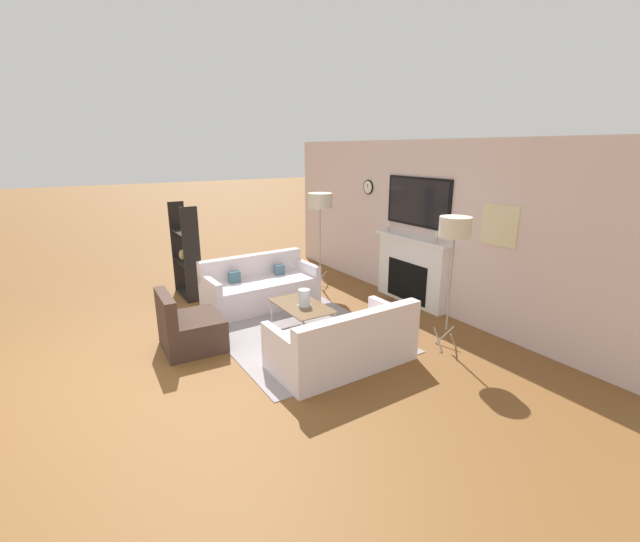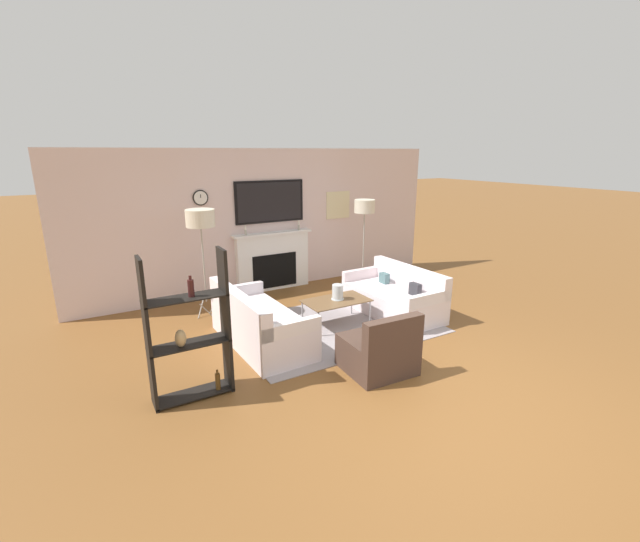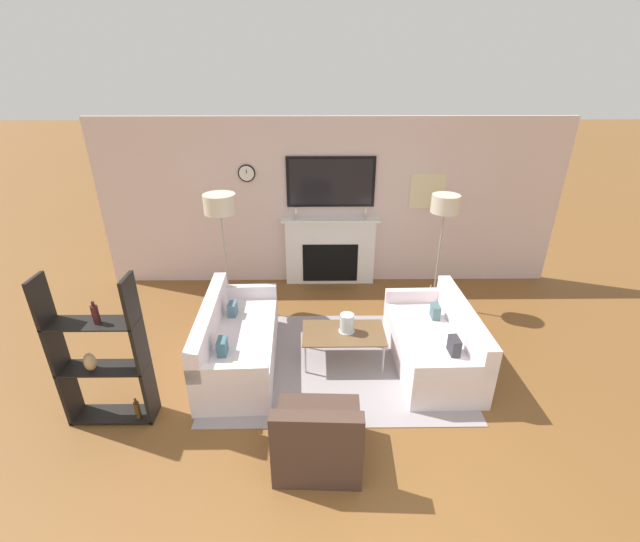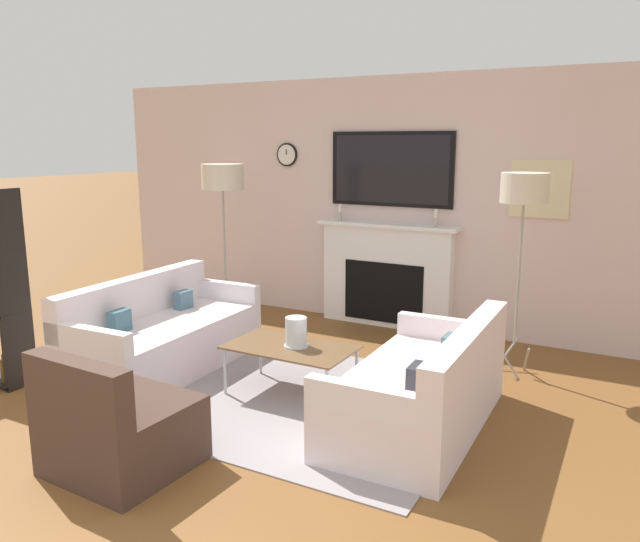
{
  "view_description": "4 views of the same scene",
  "coord_description": "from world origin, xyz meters",
  "px_view_note": "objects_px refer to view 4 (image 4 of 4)",
  "views": [
    {
      "loc": [
        5.09,
        -0.22,
        2.56
      ],
      "look_at": [
        -0.3,
        3.14,
        0.73
      ],
      "focal_mm": 24.0,
      "sensor_mm": 36.0,
      "label": 1
    },
    {
      "loc": [
        -3.26,
        -2.73,
        2.64
      ],
      "look_at": [
        -0.12,
        2.72,
        0.88
      ],
      "focal_mm": 24.0,
      "sensor_mm": 36.0,
      "label": 2
    },
    {
      "loc": [
        -0.24,
        -1.81,
        3.35
      ],
      "look_at": [
        -0.19,
        3.06,
        1.02
      ],
      "focal_mm": 24.0,
      "sensor_mm": 36.0,
      "label": 3
    },
    {
      "loc": [
        2.58,
        -1.46,
        2.01
      ],
      "look_at": [
        0.25,
        2.79,
        1.0
      ],
      "focal_mm": 35.0,
      "sensor_mm": 36.0,
      "label": 4
    }
  ],
  "objects_px": {
    "floor_lamp_right": "(524,191)",
    "armchair": "(118,429)",
    "hurricane_candle": "(296,333)",
    "floor_lamp_left": "(222,179)",
    "coffee_table": "(291,349)",
    "couch_right": "(423,391)",
    "couch_left": "(162,338)"
  },
  "relations": [
    {
      "from": "armchair",
      "to": "floor_lamp_right",
      "type": "xyz_separation_m",
      "value": [
        1.8,
        2.87,
        1.34
      ]
    },
    {
      "from": "couch_left",
      "to": "hurricane_candle",
      "type": "height_order",
      "value": "couch_left"
    },
    {
      "from": "hurricane_candle",
      "to": "floor_lamp_right",
      "type": "relative_size",
      "value": 0.13
    },
    {
      "from": "armchair",
      "to": "hurricane_candle",
      "type": "bearing_deg",
      "value": 76.7
    },
    {
      "from": "couch_right",
      "to": "coffee_table",
      "type": "height_order",
      "value": "couch_right"
    },
    {
      "from": "hurricane_candle",
      "to": "floor_lamp_right",
      "type": "xyz_separation_m",
      "value": [
        1.43,
        1.33,
        1.09
      ]
    },
    {
      "from": "couch_left",
      "to": "floor_lamp_right",
      "type": "xyz_separation_m",
      "value": [
        2.79,
        1.4,
        1.31
      ]
    },
    {
      "from": "coffee_table",
      "to": "floor_lamp_left",
      "type": "height_order",
      "value": "floor_lamp_left"
    },
    {
      "from": "armchair",
      "to": "coffee_table",
      "type": "relative_size",
      "value": 0.81
    },
    {
      "from": "couch_right",
      "to": "armchair",
      "type": "bearing_deg",
      "value": -134.72
    },
    {
      "from": "couch_right",
      "to": "hurricane_candle",
      "type": "xyz_separation_m",
      "value": [
        -1.09,
        0.07,
        0.25
      ]
    },
    {
      "from": "hurricane_candle",
      "to": "floor_lamp_left",
      "type": "relative_size",
      "value": 0.13
    },
    {
      "from": "couch_right",
      "to": "armchair",
      "type": "height_order",
      "value": "armchair"
    },
    {
      "from": "armchair",
      "to": "coffee_table",
      "type": "height_order",
      "value": "armchair"
    },
    {
      "from": "hurricane_candle",
      "to": "floor_lamp_left",
      "type": "distance_m",
      "value": 2.43
    },
    {
      "from": "couch_left",
      "to": "couch_right",
      "type": "distance_m",
      "value": 2.45
    },
    {
      "from": "couch_right",
      "to": "coffee_table",
      "type": "xyz_separation_m",
      "value": [
        -1.13,
        0.05,
        0.11
      ]
    },
    {
      "from": "couch_left",
      "to": "coffee_table",
      "type": "height_order",
      "value": "couch_left"
    },
    {
      "from": "couch_left",
      "to": "couch_right",
      "type": "height_order",
      "value": "couch_left"
    },
    {
      "from": "couch_left",
      "to": "floor_lamp_left",
      "type": "bearing_deg",
      "value": 103.93
    },
    {
      "from": "floor_lamp_left",
      "to": "floor_lamp_right",
      "type": "xyz_separation_m",
      "value": [
        3.14,
        -0.0,
        -0.02
      ]
    },
    {
      "from": "coffee_table",
      "to": "floor_lamp_left",
      "type": "bearing_deg",
      "value": 140.9
    },
    {
      "from": "armchair",
      "to": "floor_lamp_left",
      "type": "height_order",
      "value": "floor_lamp_left"
    },
    {
      "from": "couch_right",
      "to": "hurricane_candle",
      "type": "bearing_deg",
      "value": 176.14
    },
    {
      "from": "floor_lamp_left",
      "to": "armchair",
      "type": "bearing_deg",
      "value": -65.01
    },
    {
      "from": "coffee_table",
      "to": "hurricane_candle",
      "type": "distance_m",
      "value": 0.14
    },
    {
      "from": "hurricane_candle",
      "to": "floor_lamp_right",
      "type": "height_order",
      "value": "floor_lamp_right"
    },
    {
      "from": "couch_right",
      "to": "floor_lamp_left",
      "type": "bearing_deg",
      "value": 153.35
    },
    {
      "from": "couch_right",
      "to": "floor_lamp_left",
      "type": "xyz_separation_m",
      "value": [
        -2.79,
        1.4,
        1.35
      ]
    },
    {
      "from": "couch_left",
      "to": "armchair",
      "type": "distance_m",
      "value": 1.77
    },
    {
      "from": "coffee_table",
      "to": "hurricane_candle",
      "type": "relative_size",
      "value": 4.25
    },
    {
      "from": "floor_lamp_right",
      "to": "armchair",
      "type": "bearing_deg",
      "value": -122.07
    }
  ]
}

